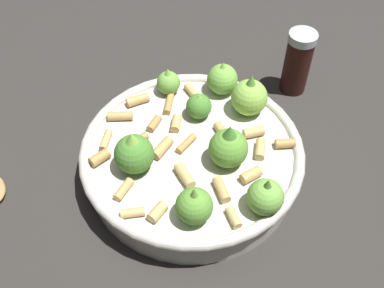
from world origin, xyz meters
name	(u,v)px	position (x,y,z in m)	size (l,w,h in m)	color
ground_plane	(192,172)	(0.00, 0.00, 0.00)	(2.40, 2.40, 0.00)	#2D2B28
cooking_pan	(194,155)	(0.00, 0.00, 0.03)	(0.27, 0.27, 0.11)	beige
pepper_shaker	(297,62)	(0.02, 0.22, 0.05)	(0.04, 0.04, 0.10)	#33140F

